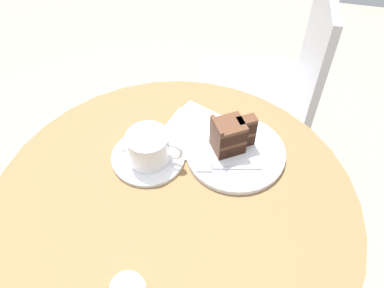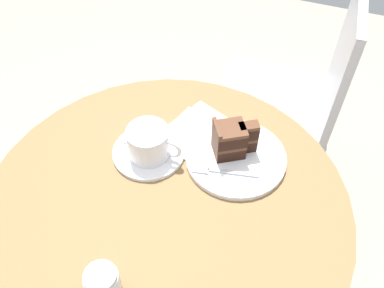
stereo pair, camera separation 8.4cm
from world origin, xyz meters
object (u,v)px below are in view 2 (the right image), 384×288
object	(u,v)px
saucer	(149,152)
sugar_pot	(102,281)
teaspoon	(152,134)
cake_plate	(236,157)
coffee_cup	(149,142)
cafe_chair	(301,92)
napkin	(200,135)
cake_slice	(232,140)
fork	(218,171)

from	to	relation	value
saucer	sugar_pot	bearing A→B (deg)	-79.59
teaspoon	cake_plate	xyz separation A→B (m)	(0.19, 0.01, -0.01)
coffee_cup	cafe_chair	bearing A→B (deg)	65.34
napkin	coffee_cup	bearing A→B (deg)	-130.17
cake_slice	napkin	distance (m)	0.10
fork	napkin	world-z (taller)	fork
coffee_cup	fork	bearing A→B (deg)	0.76
napkin	sugar_pot	bearing A→B (deg)	-94.68
coffee_cup	cake_plate	size ratio (longest dim) A/B	0.55
napkin	sugar_pot	size ratio (longest dim) A/B	3.20
teaspoon	cafe_chair	distance (m)	0.63
saucer	sugar_pot	world-z (taller)	sugar_pot
teaspoon	cake_slice	xyz separation A→B (m)	(0.18, 0.01, 0.04)
teaspoon	cafe_chair	world-z (taller)	cafe_chair
saucer	cake_slice	size ratio (longest dim) A/B	1.60
cake_plate	napkin	size ratio (longest dim) A/B	1.08
teaspoon	cake_slice	world-z (taller)	cake_slice
teaspoon	napkin	world-z (taller)	teaspoon
cake_slice	fork	xyz separation A→B (m)	(-0.01, -0.06, -0.04)
cake_slice	napkin	xyz separation A→B (m)	(-0.08, 0.03, -0.05)
napkin	cafe_chair	distance (m)	0.55
fork	cafe_chair	xyz separation A→B (m)	(0.11, 0.57, -0.22)
cafe_chair	coffee_cup	bearing A→B (deg)	-28.61
coffee_cup	teaspoon	bearing A→B (deg)	109.50
teaspoon	cake_plate	distance (m)	0.19
coffee_cup	fork	world-z (taller)	coffee_cup
coffee_cup	cafe_chair	xyz separation A→B (m)	(0.26, 0.57, -0.25)
coffee_cup	saucer	bearing A→B (deg)	138.34
fork	cafe_chair	bearing A→B (deg)	-112.45
cafe_chair	saucer	bearing A→B (deg)	-29.38
saucer	fork	bearing A→B (deg)	-1.39
coffee_cup	sugar_pot	world-z (taller)	coffee_cup
saucer	cake_plate	world-z (taller)	cake_plate
coffee_cup	napkin	distance (m)	0.13
teaspoon	napkin	bearing A→B (deg)	-20.15
saucer	sugar_pot	size ratio (longest dim) A/B	2.53
cake_plate	fork	size ratio (longest dim) A/B	1.55
saucer	fork	world-z (taller)	fork
napkin	saucer	bearing A→B (deg)	-134.22
fork	sugar_pot	distance (m)	0.31
sugar_pot	cake_slice	bearing A→B (deg)	72.55
fork	napkin	xyz separation A→B (m)	(-0.07, 0.09, -0.01)
coffee_cup	teaspoon	xyz separation A→B (m)	(-0.02, 0.05, -0.03)
cake_slice	napkin	bearing A→B (deg)	158.58
cake_plate	fork	distance (m)	0.06
cake_slice	sugar_pot	distance (m)	0.38
coffee_cup	cafe_chair	size ratio (longest dim) A/B	0.14
cake_plate	cake_slice	size ratio (longest dim) A/B	2.19
cake_plate	fork	world-z (taller)	fork
cake_slice	napkin	world-z (taller)	cake_slice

